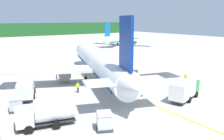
# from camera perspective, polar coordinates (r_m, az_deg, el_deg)

# --- Properties ---
(ground) EXTENTS (240.00, 320.00, 0.20)m
(ground) POSITION_cam_1_polar(r_m,az_deg,el_deg) (70.56, -10.03, 2.42)
(ground) COLOR #B7B5AD
(airliner_foreground) EXTENTS (33.83, 40.36, 11.90)m
(airliner_foreground) POSITION_cam_1_polar(r_m,az_deg,el_deg) (45.02, -3.22, 1.68)
(airliner_foreground) COLOR silver
(airliner_foreground) RESTS_ON ground
(airliner_mid_apron) EXTENTS (33.15, 27.96, 10.10)m
(airliner_mid_apron) POSITION_cam_1_polar(r_m,az_deg,el_deg) (109.44, 2.58, 7.53)
(airliner_mid_apron) COLOR white
(airliner_mid_apron) RESTS_ON ground
(service_truck_fuel) EXTENTS (6.92, 4.17, 2.82)m
(service_truck_fuel) POSITION_cam_1_polar(r_m,az_deg,el_deg) (36.05, 16.93, -4.43)
(service_truck_fuel) COLOR #338C3F
(service_truck_fuel) RESTS_ON ground
(service_truck_baggage) EXTENTS (6.46, 3.26, 2.40)m
(service_truck_baggage) POSITION_cam_1_polar(r_m,az_deg,el_deg) (27.13, -15.88, -10.24)
(service_truck_baggage) COLOR white
(service_truck_baggage) RESTS_ON ground
(service_truck_catering) EXTENTS (4.17, 6.78, 2.59)m
(service_truck_catering) POSITION_cam_1_polar(r_m,az_deg,el_deg) (37.75, -19.87, -4.04)
(service_truck_catering) COLOR silver
(service_truck_catering) RESTS_ON ground
(cargo_container_near) EXTENTS (2.27, 2.27, 2.11)m
(cargo_container_near) POSITION_cam_1_polar(r_m,az_deg,el_deg) (25.65, -1.86, -12.06)
(cargo_container_near) COLOR #333338
(cargo_container_near) RESTS_ON ground
(cargo_container_mid) EXTENTS (2.12, 2.12, 1.99)m
(cargo_container_mid) POSITION_cam_1_polar(r_m,az_deg,el_deg) (32.87, -21.97, -7.56)
(cargo_container_mid) COLOR #333338
(cargo_container_mid) RESTS_ON ground
(cargo_container_far) EXTENTS (2.19, 2.19, 2.00)m
(cargo_container_far) POSITION_cam_1_polar(r_m,az_deg,el_deg) (36.90, 5.82, -4.60)
(cargo_container_far) COLOR #333338
(cargo_container_far) RESTS_ON ground
(crew_marshaller) EXTENTS (0.32, 0.62, 1.60)m
(crew_marshaller) POSITION_cam_1_polar(r_m,az_deg,el_deg) (47.96, -13.09, -0.96)
(crew_marshaller) COLOR #191E33
(crew_marshaller) RESTS_ON ground
(crew_loader_left) EXTENTS (0.35, 0.61, 1.63)m
(crew_loader_left) POSITION_cam_1_polar(r_m,az_deg,el_deg) (46.03, 17.12, -1.71)
(crew_loader_left) COLOR #191E33
(crew_loader_left) RESTS_ON ground
(crew_loader_right) EXTENTS (0.48, 0.48, 1.73)m
(crew_loader_right) POSITION_cam_1_polar(r_m,az_deg,el_deg) (38.27, -8.16, -3.93)
(crew_loader_right) COLOR #191E33
(crew_loader_right) RESTS_ON ground
(apron_guide_line) EXTENTS (0.30, 60.00, 0.01)m
(apron_guide_line) POSITION_cam_1_polar(r_m,az_deg,el_deg) (41.59, -1.13, -3.96)
(apron_guide_line) COLOR yellow
(apron_guide_line) RESTS_ON ground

